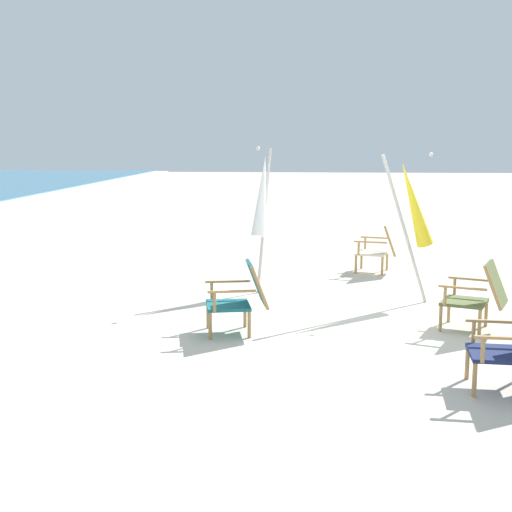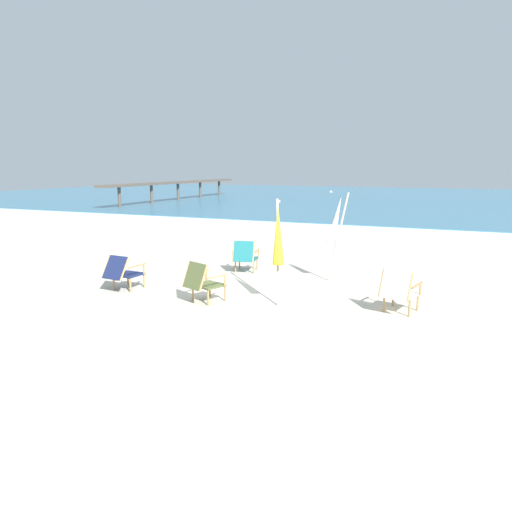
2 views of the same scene
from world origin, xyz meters
TOP-DOWN VIEW (x-y plane):
  - ground_plane at (0.00, 0.00)m, footprint 80.00×80.00m
  - beach_chair_far_center at (-0.42, -1.51)m, footprint 0.79×0.86m
  - beach_chair_mid_center at (-0.72, 1.19)m, footprint 0.70×0.78m
  - beach_chair_front_right at (3.16, -0.74)m, footprint 0.73×0.81m
  - umbrella_furled_yellow at (0.92, -0.92)m, footprint 0.43×0.78m
  - umbrella_furled_white at (1.56, 1.11)m, footprint 0.57×0.36m

SIDE VIEW (x-z plane):
  - ground_plane at x=0.00m, z-range 0.00..0.00m
  - beach_chair_far_center at x=-0.42m, z-range 0.02..0.83m
  - beach_chair_mid_center at x=-0.72m, z-range 0.02..0.84m
  - beach_chair_front_right at x=3.16m, z-range 0.02..0.84m
  - umbrella_furled_yellow at x=0.92m, z-range 0.31..2.32m
  - umbrella_furled_white at x=1.56m, z-range 0.32..2.41m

